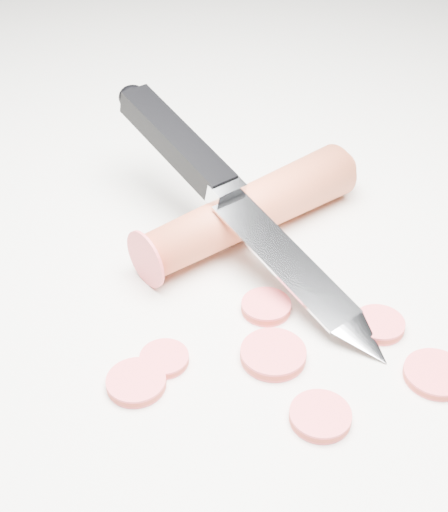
{
  "coord_description": "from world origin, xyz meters",
  "views": [
    {
      "loc": [
        -0.04,
        -0.38,
        0.31
      ],
      "look_at": [
        -0.03,
        -0.0,
        0.02
      ],
      "focal_mm": 50.0,
      "sensor_mm": 36.0,
      "label": 1
    }
  ],
  "objects": [
    {
      "name": "carrot_slice_4",
      "position": [
        0.09,
        -0.1,
        0.0
      ],
      "size": [
        0.04,
        0.04,
        0.01
      ],
      "primitive_type": "cylinder",
      "color": "#F04950",
      "rests_on": "ground"
    },
    {
      "name": "carrot_slice_3",
      "position": [
        0.07,
        -0.06,
        0.0
      ],
      "size": [
        0.03,
        0.03,
        0.01
      ],
      "primitive_type": "cylinder",
      "color": "#F04950",
      "rests_on": "ground"
    },
    {
      "name": "ground",
      "position": [
        0.0,
        0.0,
        0.0
      ],
      "size": [
        2.4,
        2.4,
        0.0
      ],
      "primitive_type": "plane",
      "color": "silver",
      "rests_on": "ground"
    },
    {
      "name": "carrot_slice_1",
      "position": [
        -0.07,
        -0.08,
        0.0
      ],
      "size": [
        0.03,
        0.03,
        0.01
      ],
      "primitive_type": "cylinder",
      "color": "#F04950",
      "rests_on": "ground"
    },
    {
      "name": "carrot_slice_0",
      "position": [
        -0.08,
        -0.1,
        0.0
      ],
      "size": [
        0.03,
        0.03,
        0.01
      ],
      "primitive_type": "cylinder",
      "color": "#F04950",
      "rests_on": "ground"
    },
    {
      "name": "carrot",
      "position": [
        -0.01,
        0.05,
        0.02
      ],
      "size": [
        0.17,
        0.14,
        0.04
      ],
      "primitive_type": "cylinder",
      "rotation": [
        1.57,
        0.0,
        -0.91
      ],
      "color": "#CF512E",
      "rests_on": "ground"
    },
    {
      "name": "carrot_slice_2",
      "position": [
        -0.0,
        -0.08,
        0.0
      ],
      "size": [
        0.04,
        0.04,
        0.01
      ],
      "primitive_type": "cylinder",
      "color": "#F04950",
      "rests_on": "ground"
    },
    {
      "name": "carrot_slice_6",
      "position": [
        0.02,
        -0.13,
        0.0
      ],
      "size": [
        0.03,
        0.03,
        0.01
      ],
      "primitive_type": "cylinder",
      "color": "#F04950",
      "rests_on": "ground"
    },
    {
      "name": "carrot_slice_5",
      "position": [
        -0.0,
        -0.04,
        0.0
      ],
      "size": [
        0.03,
        0.03,
        0.01
      ],
      "primitive_type": "cylinder",
      "color": "#F04950",
      "rests_on": "ground"
    },
    {
      "name": "kitchen_knife",
      "position": [
        -0.02,
        0.02,
        0.04
      ],
      "size": [
        0.2,
        0.24,
        0.08
      ],
      "primitive_type": null,
      "color": "silver",
      "rests_on": "ground"
    }
  ]
}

